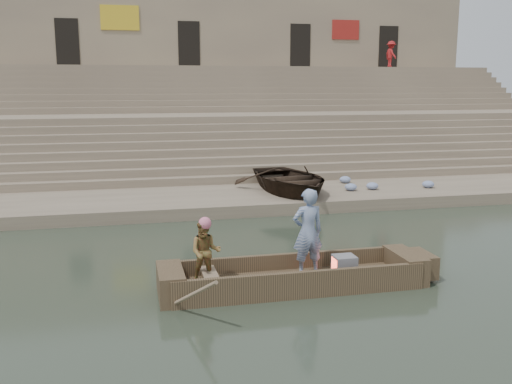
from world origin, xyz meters
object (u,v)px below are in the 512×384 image
object	(u,v)px
main_rowboat	(293,283)
pedestrian	(391,54)
rowing_man	(205,252)
standing_man	(308,232)
beached_rowboat	(290,179)
television	(344,265)

from	to	relation	value
main_rowboat	pedestrian	world-z (taller)	pedestrian
main_rowboat	rowing_man	size ratio (longest dim) A/B	3.82
main_rowboat	pedestrian	bearing A→B (deg)	60.04
main_rowboat	rowing_man	distance (m)	1.98
standing_man	beached_rowboat	distance (m)	8.40
main_rowboat	television	world-z (taller)	television
standing_man	rowing_man	world-z (taller)	standing_man
standing_man	main_rowboat	bearing A→B (deg)	19.23
main_rowboat	beached_rowboat	xyz separation A→B (m)	(2.34, 8.31, 0.76)
main_rowboat	rowing_man	world-z (taller)	rowing_man
beached_rowboat	pedestrian	bearing A→B (deg)	46.39
standing_man	pedestrian	xyz separation A→B (m)	(12.52, 22.16, 4.85)
standing_man	television	world-z (taller)	standing_man
main_rowboat	standing_man	world-z (taller)	standing_man
standing_man	pedestrian	distance (m)	25.91
pedestrian	main_rowboat	bearing A→B (deg)	147.11
standing_man	rowing_man	distance (m)	2.20
main_rowboat	standing_man	bearing A→B (deg)	24.69
rowing_man	television	distance (m)	2.98
beached_rowboat	standing_man	bearing A→B (deg)	-110.41
rowing_man	beached_rowboat	distance (m)	9.21
standing_man	rowing_man	size ratio (longest dim) A/B	1.42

